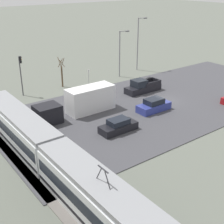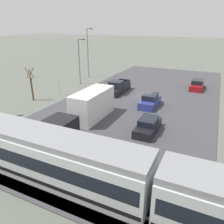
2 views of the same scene
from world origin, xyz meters
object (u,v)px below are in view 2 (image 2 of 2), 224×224
box_truck (86,110)px  no_parking_sign (59,85)px  street_lamp_mid_block (80,58)px  pickup_truck (118,88)px  sedan_car_2 (197,85)px  sedan_car_1 (148,126)px  light_rail_tram (155,188)px  sedan_car_0 (150,101)px  street_tree (32,86)px  street_lamp_near_crossing (88,50)px

box_truck → no_parking_sign: box_truck is taller
street_lamp_mid_block → no_parking_sign: 7.41m
box_truck → pickup_truck: size_ratio=1.82×
box_truck → sedan_car_2: box_truck is taller
pickup_truck → sedan_car_1: (-7.91, 10.62, -0.14)m
pickup_truck → sedan_car_1: bearing=126.7°
no_parking_sign → box_truck: bearing=142.2°
pickup_truck → no_parking_sign: no_parking_sign is taller
light_rail_tram → sedan_car_0: light_rail_tram is taller
sedan_car_0 → sedan_car_2: bearing=67.3°
light_rail_tram → box_truck: size_ratio=2.79×
pickup_truck → sedan_car_0: bearing=149.7°
light_rail_tram → sedan_car_1: (3.11, -9.34, -1.00)m
box_truck → street_tree: street_tree is taller
box_truck → street_tree: (10.57, -3.20, 0.57)m
street_tree → no_parking_sign: size_ratio=1.83×
sedan_car_1 → street_lamp_near_crossing: bearing=-46.0°
sedan_car_2 → street_tree: size_ratio=1.04×
light_rail_tram → no_parking_sign: bearing=-39.9°
sedan_car_0 → street_lamp_near_crossing: (15.67, -11.08, 4.48)m
light_rail_tram → no_parking_sign: light_rail_tram is taller
light_rail_tram → street_lamp_mid_block: street_lamp_mid_block is taller
box_truck → sedan_car_0: (-4.75, -7.73, -0.77)m
box_truck → pickup_truck: bearing=-83.3°
light_rail_tram → street_lamp_near_crossing: 34.54m
pickup_truck → no_parking_sign: 8.80m
sedan_car_2 → street_lamp_mid_block: street_lamp_mid_block is taller
pickup_truck → street_lamp_near_crossing: 12.97m
box_truck → no_parking_sign: size_ratio=4.14×
light_rail_tram → sedan_car_0: size_ratio=6.44×
sedan_car_0 → street_lamp_mid_block: size_ratio=0.59×
street_tree → street_lamp_near_crossing: bearing=-88.7°
street_tree → sedan_car_0: bearing=-163.5°
street_lamp_mid_block → box_truck: bearing=124.8°
street_tree → street_lamp_near_crossing: size_ratio=0.50×
pickup_truck → sedan_car_2: size_ratio=1.18×
light_rail_tram → sedan_car_2: light_rail_tram is taller
light_rail_tram → street_lamp_near_crossing: street_lamp_near_crossing is taller
box_truck → street_lamp_near_crossing: (10.92, -18.81, 3.72)m
street_lamp_near_crossing → no_parking_sign: (-1.99, 11.88, -3.72)m
light_rail_tram → no_parking_sign: (18.63, -15.61, -0.17)m
box_truck → sedan_car_2: size_ratio=2.16×
street_lamp_mid_block → sedan_car_1: bearing=141.1°
box_truck → sedan_car_0: 9.11m
pickup_truck → no_parking_sign: bearing=29.8°
sedan_car_0 → street_tree: (15.32, 4.53, 1.33)m
sedan_car_0 → no_parking_sign: 13.73m
street_tree → no_parking_sign: (-1.63, -3.73, -0.57)m
box_truck → street_lamp_near_crossing: bearing=-59.9°
street_tree → street_lamp_near_crossing: street_lamp_near_crossing is taller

